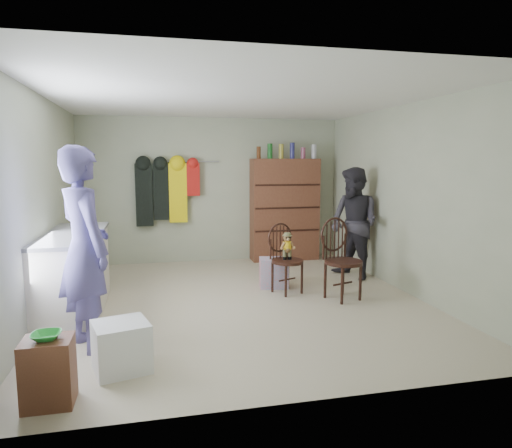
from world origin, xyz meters
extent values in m
plane|color=beige|center=(0.00, 0.00, 0.00)|extent=(5.00, 5.00, 0.00)
plane|color=#AEB396|center=(0.00, 2.50, 1.25)|extent=(4.50, 0.00, 4.50)
plane|color=#AEB396|center=(-2.25, 0.00, 1.25)|extent=(0.00, 5.00, 5.00)
plane|color=#AEB396|center=(2.25, 0.00, 1.25)|extent=(0.00, 5.00, 5.00)
plane|color=white|center=(0.00, 0.00, 2.50)|extent=(5.00, 5.00, 0.00)
cube|color=silver|center=(-1.95, 0.00, 0.45)|extent=(0.60, 1.80, 0.90)
cube|color=slate|center=(-1.95, 0.00, 0.92)|extent=(0.64, 1.86, 0.04)
cylinder|color=#99999E|center=(-1.64, -0.45, 0.54)|extent=(0.02, 0.02, 0.14)
cylinder|color=#99999E|center=(-1.64, 0.45, 0.54)|extent=(0.02, 0.02, 0.14)
cube|color=brown|center=(-1.81, -2.12, 0.25)|extent=(0.34, 0.29, 0.49)
imported|color=green|center=(-1.81, -2.12, 0.52)|extent=(0.21, 0.21, 0.05)
cube|color=white|center=(-1.33, -1.66, 0.21)|extent=(0.53, 0.51, 0.41)
cylinder|color=black|center=(0.68, 0.22, 0.43)|extent=(0.54, 0.54, 0.04)
cylinder|color=black|center=(0.61, 0.04, 0.21)|extent=(0.03, 0.03, 0.41)
cylinder|color=black|center=(0.87, 0.15, 0.21)|extent=(0.03, 0.03, 0.41)
cylinder|color=black|center=(0.50, 0.31, 0.21)|extent=(0.03, 0.03, 0.41)
cylinder|color=black|center=(0.75, 0.41, 0.21)|extent=(0.03, 0.03, 0.41)
torus|color=black|center=(0.62, 0.38, 0.73)|extent=(0.38, 0.18, 0.40)
cylinder|color=black|center=(0.47, 0.30, 0.59)|extent=(0.03, 0.03, 0.28)
cylinder|color=black|center=(0.78, 0.43, 0.59)|extent=(0.03, 0.03, 0.28)
cylinder|color=yellow|center=(0.68, 0.24, 0.64)|extent=(0.11, 0.11, 0.11)
cylinder|color=#475128|center=(0.68, 0.24, 0.54)|extent=(0.07, 0.07, 0.17)
sphere|color=#9E7042|center=(0.68, 0.24, 0.75)|extent=(0.10, 0.10, 0.10)
cylinder|color=#475128|center=(0.68, 0.24, 0.79)|extent=(0.09, 0.09, 0.03)
cube|color=black|center=(0.68, 0.20, 0.75)|extent=(0.07, 0.01, 0.02)
cylinder|color=black|center=(1.29, -0.21, 0.48)|extent=(0.59, 0.59, 0.05)
cylinder|color=black|center=(1.20, -0.40, 0.23)|extent=(0.04, 0.04, 0.46)
cylinder|color=black|center=(1.49, -0.30, 0.23)|extent=(0.04, 0.04, 0.46)
cylinder|color=black|center=(1.10, -0.10, 0.23)|extent=(0.04, 0.04, 0.46)
cylinder|color=black|center=(1.39, 0.00, 0.23)|extent=(0.04, 0.04, 0.46)
torus|color=black|center=(1.23, -0.03, 0.81)|extent=(0.43, 0.17, 0.45)
cylinder|color=black|center=(1.06, -0.10, 0.66)|extent=(0.03, 0.03, 0.31)
cylinder|color=black|center=(1.41, 0.02, 0.66)|extent=(0.03, 0.03, 0.31)
cube|color=#E57285|center=(0.58, 0.54, 0.21)|extent=(0.43, 0.36, 0.41)
imported|color=#595195|center=(-1.67, -1.08, 0.95)|extent=(0.73, 0.82, 1.89)
imported|color=#2D2B33|center=(1.89, 0.78, 0.83)|extent=(0.87, 0.98, 1.67)
cube|color=brown|center=(1.25, 2.30, 0.90)|extent=(1.20, 0.38, 1.80)
cube|color=black|center=(1.25, 2.11, 0.55)|extent=(1.16, 0.02, 0.03)
cube|color=black|center=(1.25, 2.11, 0.95)|extent=(1.16, 0.02, 0.03)
cube|color=black|center=(1.25, 2.11, 1.35)|extent=(1.16, 0.02, 0.03)
cylinder|color=#592D14|center=(0.75, 2.20, 1.90)|extent=(0.07, 0.07, 0.21)
cylinder|color=#19591E|center=(0.95, 2.20, 1.93)|extent=(0.09, 0.09, 0.26)
cylinder|color=#A59933|center=(1.15, 2.20, 1.92)|extent=(0.08, 0.08, 0.25)
cylinder|color=navy|center=(1.35, 2.20, 1.94)|extent=(0.08, 0.08, 0.28)
cylinder|color=#8C3F59|center=(1.55, 2.20, 1.90)|extent=(0.08, 0.08, 0.19)
cylinder|color=#B2B2B7|center=(1.75, 2.20, 1.92)|extent=(0.09, 0.09, 0.25)
cylinder|color=#99999E|center=(-0.40, 2.44, 1.75)|extent=(1.00, 0.02, 0.02)
cube|color=black|center=(-1.18, 2.38, 1.19)|extent=(0.28, 0.10, 1.05)
cube|color=black|center=(-0.90, 2.38, 1.25)|extent=(0.26, 0.10, 0.95)
cube|color=yellow|center=(-0.62, 2.38, 1.22)|extent=(0.30, 0.10, 1.00)
cube|color=red|center=(-0.36, 2.38, 1.44)|extent=(0.22, 0.10, 0.55)
camera|label=1|loc=(-1.04, -5.48, 1.74)|focal=32.00mm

